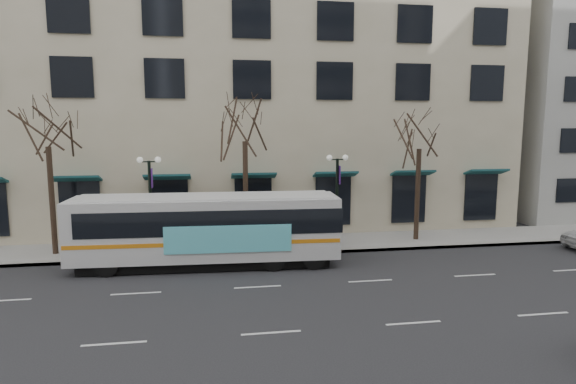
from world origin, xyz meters
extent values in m
plane|color=black|center=(0.00, 0.00, 0.00)|extent=(160.00, 160.00, 0.00)
cube|color=gray|center=(5.00, 9.00, 0.07)|extent=(80.00, 4.00, 0.15)
cube|color=tan|center=(-2.00, 21.00, 12.00)|extent=(40.00, 20.00, 24.00)
cylinder|color=black|center=(-10.00, 8.80, 2.87)|extent=(0.28, 0.28, 5.74)
cylinder|color=black|center=(0.00, 8.80, 2.97)|extent=(0.28, 0.28, 5.95)
cylinder|color=black|center=(10.00, 8.80, 2.73)|extent=(0.28, 0.28, 5.46)
cylinder|color=black|center=(-5.00, 8.20, 2.50)|extent=(0.16, 0.16, 5.00)
cylinder|color=black|center=(-5.00, 8.20, 0.15)|extent=(0.36, 0.36, 0.30)
cube|color=black|center=(-5.00, 8.20, 4.95)|extent=(0.90, 0.06, 0.06)
sphere|color=silver|center=(-5.45, 8.20, 5.05)|extent=(0.32, 0.32, 0.32)
sphere|color=silver|center=(-4.55, 8.20, 5.05)|extent=(0.32, 0.32, 0.32)
cube|color=#4E217D|center=(-4.88, 8.20, 4.10)|extent=(0.04, 0.45, 1.00)
cylinder|color=black|center=(5.00, 8.20, 2.50)|extent=(0.16, 0.16, 5.00)
cylinder|color=black|center=(5.00, 8.20, 0.15)|extent=(0.36, 0.36, 0.30)
cube|color=black|center=(5.00, 8.20, 4.95)|extent=(0.90, 0.06, 0.06)
sphere|color=silver|center=(4.55, 8.20, 5.05)|extent=(0.32, 0.32, 0.32)
sphere|color=silver|center=(5.45, 8.20, 5.05)|extent=(0.32, 0.32, 0.32)
cube|color=#4E217D|center=(5.12, 8.20, 4.10)|extent=(0.04, 0.45, 1.00)
cube|color=silver|center=(-2.13, 5.80, 1.93)|extent=(12.82, 3.31, 2.91)
cube|color=black|center=(-2.13, 5.80, 0.29)|extent=(11.79, 2.93, 0.48)
cube|color=black|center=(-1.82, 5.79, 2.38)|extent=(12.32, 3.33, 1.17)
cube|color=orange|center=(-2.13, 5.80, 1.43)|extent=(12.70, 3.34, 0.19)
cube|color=#5FD8E8|center=(-1.14, 4.35, 1.64)|extent=(5.83, 0.32, 1.27)
cube|color=silver|center=(-2.13, 5.80, 3.42)|extent=(12.18, 3.01, 0.08)
cylinder|color=black|center=(-6.63, 4.78, 0.53)|extent=(1.07, 0.34, 1.06)
cylinder|color=black|center=(-6.53, 7.21, 0.53)|extent=(1.07, 0.34, 1.06)
cylinder|color=black|center=(0.99, 4.44, 0.53)|extent=(1.07, 0.34, 1.06)
cylinder|color=black|center=(1.10, 6.88, 0.53)|extent=(1.07, 0.34, 1.06)
cylinder|color=black|center=(2.89, 4.36, 0.53)|extent=(1.07, 0.34, 1.06)
cylinder|color=black|center=(3.00, 6.79, 0.53)|extent=(1.07, 0.34, 1.06)
camera|label=1|loc=(-1.85, -17.34, 6.88)|focal=30.00mm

